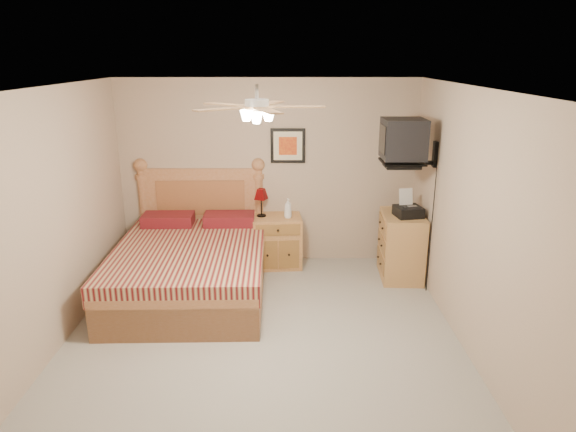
{
  "coord_description": "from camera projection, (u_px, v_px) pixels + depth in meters",
  "views": [
    {
      "loc": [
        0.24,
        -4.56,
        2.77
      ],
      "look_at": [
        0.27,
        0.9,
        1.06
      ],
      "focal_mm": 32.0,
      "sensor_mm": 36.0,
      "label": 1
    }
  ],
  "objects": [
    {
      "name": "floor",
      "position": [
        262.0,
        342.0,
        5.18
      ],
      "size": [
        4.5,
        4.5,
        0.0
      ],
      "primitive_type": "plane",
      "color": "gray",
      "rests_on": "ground"
    },
    {
      "name": "ceiling",
      "position": [
        258.0,
        88.0,
        4.43
      ],
      "size": [
        4.0,
        4.5,
        0.04
      ],
      "primitive_type": "cube",
      "color": "white",
      "rests_on": "ground"
    },
    {
      "name": "wall_back",
      "position": [
        268.0,
        173.0,
        6.95
      ],
      "size": [
        4.0,
        0.04,
        2.5
      ],
      "primitive_type": "cube",
      "color": "tan",
      "rests_on": "ground"
    },
    {
      "name": "wall_front",
      "position": [
        240.0,
        363.0,
        2.66
      ],
      "size": [
        4.0,
        0.04,
        2.5
      ],
      "primitive_type": "cube",
      "color": "tan",
      "rests_on": "ground"
    },
    {
      "name": "wall_left",
      "position": [
        47.0,
        225.0,
        4.79
      ],
      "size": [
        0.04,
        4.5,
        2.5
      ],
      "primitive_type": "cube",
      "color": "tan",
      "rests_on": "ground"
    },
    {
      "name": "wall_right",
      "position": [
        473.0,
        225.0,
        4.81
      ],
      "size": [
        0.04,
        4.5,
        2.5
      ],
      "primitive_type": "cube",
      "color": "tan",
      "rests_on": "ground"
    },
    {
      "name": "bed",
      "position": [
        189.0,
        237.0,
        6.02
      ],
      "size": [
        1.75,
        2.28,
        1.46
      ],
      "primitive_type": null,
      "rotation": [
        0.0,
        0.0,
        0.02
      ],
      "color": "#AA6739",
      "rests_on": "ground"
    },
    {
      "name": "nightstand",
      "position": [
        277.0,
        241.0,
        6.99
      ],
      "size": [
        0.68,
        0.54,
        0.7
      ],
      "primitive_type": "cube",
      "rotation": [
        0.0,
        0.0,
        0.08
      ],
      "color": "#A06132",
      "rests_on": "ground"
    },
    {
      "name": "table_lamp",
      "position": [
        261.0,
        202.0,
        6.84
      ],
      "size": [
        0.27,
        0.27,
        0.38
      ],
      "primitive_type": null,
      "rotation": [
        0.0,
        0.0,
        0.42
      ],
      "color": "#530202",
      "rests_on": "nightstand"
    },
    {
      "name": "lotion_bottle",
      "position": [
        288.0,
        208.0,
        6.79
      ],
      "size": [
        0.13,
        0.13,
        0.26
      ],
      "primitive_type": "imported",
      "rotation": [
        0.0,
        0.0,
        0.38
      ],
      "color": "white",
      "rests_on": "nightstand"
    },
    {
      "name": "framed_picture",
      "position": [
        288.0,
        146.0,
        6.82
      ],
      "size": [
        0.46,
        0.04,
        0.46
      ],
      "primitive_type": "cube",
      "color": "black",
      "rests_on": "wall_back"
    },
    {
      "name": "dresser",
      "position": [
        401.0,
        246.0,
        6.6
      ],
      "size": [
        0.54,
        0.75,
        0.85
      ],
      "primitive_type": "cube",
      "rotation": [
        0.0,
        0.0,
        -0.05
      ],
      "color": "tan",
      "rests_on": "ground"
    },
    {
      "name": "fax_machine",
      "position": [
        409.0,
        203.0,
        6.34
      ],
      "size": [
        0.37,
        0.39,
        0.33
      ],
      "primitive_type": null,
      "rotation": [
        0.0,
        0.0,
        0.2
      ],
      "color": "black",
      "rests_on": "dresser"
    },
    {
      "name": "magazine_lower",
      "position": [
        401.0,
        208.0,
        6.69
      ],
      "size": [
        0.27,
        0.31,
        0.03
      ],
      "primitive_type": "imported",
      "rotation": [
        0.0,
        0.0,
        -0.28
      ],
      "color": "beige",
      "rests_on": "dresser"
    },
    {
      "name": "magazine_upper",
      "position": [
        402.0,
        206.0,
        6.7
      ],
      "size": [
        0.25,
        0.29,
        0.02
      ],
      "primitive_type": "imported",
      "rotation": [
        0.0,
        0.0,
        0.29
      ],
      "color": "tan",
      "rests_on": "magazine_lower"
    },
    {
      "name": "wall_tv",
      "position": [
        416.0,
        142.0,
        5.92
      ],
      "size": [
        0.56,
        0.46,
        0.58
      ],
      "primitive_type": null,
      "color": "black",
      "rests_on": "wall_right"
    },
    {
      "name": "ceiling_fan",
      "position": [
        257.0,
        107.0,
        4.28
      ],
      "size": [
        1.14,
        1.14,
        0.28
      ],
      "primitive_type": null,
      "color": "white",
      "rests_on": "ceiling"
    }
  ]
}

